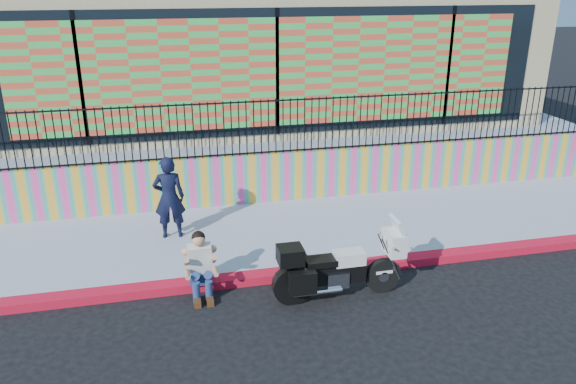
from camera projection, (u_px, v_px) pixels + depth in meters
name	position (u px, v px, depth m)	size (l,w,h in m)	color
ground	(326.00, 273.00, 9.84)	(90.00, 90.00, 0.00)	black
red_curb	(327.00, 270.00, 9.81)	(16.00, 0.30, 0.15)	#B40C2A
sidewalk	(303.00, 231.00, 11.31)	(16.00, 3.00, 0.15)	#979FB6
mural_wall	(286.00, 176.00, 12.54)	(16.00, 0.20, 1.10)	#FC4298
metal_fence	(286.00, 126.00, 12.13)	(15.80, 0.04, 1.20)	black
elevated_platform	(249.00, 125.00, 17.21)	(16.00, 10.00, 1.25)	#979FB6
storefront_building	(248.00, 37.00, 16.08)	(14.00, 8.06, 4.00)	tan
police_motorcycle	(337.00, 267.00, 8.92)	(2.10, 0.69, 1.31)	black
police_officer	(169.00, 197.00, 10.62)	(0.59, 0.39, 1.61)	black
seated_man	(201.00, 271.00, 8.99)	(0.54, 0.71, 1.06)	navy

